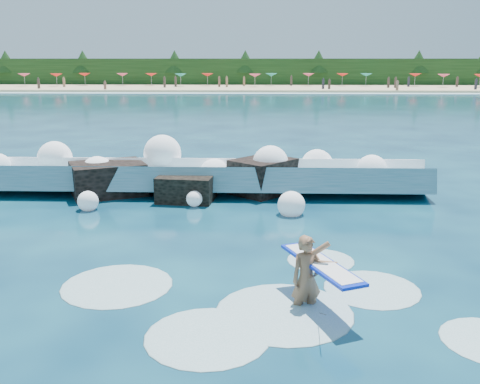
# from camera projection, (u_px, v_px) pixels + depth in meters

# --- Properties ---
(ground) EXTENTS (200.00, 200.00, 0.00)m
(ground) POSITION_uv_depth(u_px,v_px,m) (178.00, 257.00, 13.51)
(ground) COLOR #07233C
(ground) RESTS_ON ground
(beach) EXTENTS (140.00, 20.00, 0.40)m
(beach) POSITION_uv_depth(u_px,v_px,m) (247.00, 88.00, 89.11)
(beach) COLOR tan
(beach) RESTS_ON ground
(wet_band) EXTENTS (140.00, 5.00, 0.08)m
(wet_band) POSITION_uv_depth(u_px,v_px,m) (245.00, 93.00, 78.48)
(wet_band) COLOR silver
(wet_band) RESTS_ON ground
(treeline) EXTENTS (140.00, 4.00, 5.00)m
(treeline) POSITION_uv_depth(u_px,v_px,m) (248.00, 73.00, 98.26)
(treeline) COLOR black
(treeline) RESTS_ON ground
(breaking_wave) EXTENTS (17.94, 2.80, 1.55)m
(breaking_wave) POSITION_uv_depth(u_px,v_px,m) (184.00, 177.00, 20.11)
(breaking_wave) COLOR teal
(breaking_wave) RESTS_ON ground
(rock_cluster) EXTENTS (8.61, 3.41, 1.49)m
(rock_cluster) POSITION_uv_depth(u_px,v_px,m) (179.00, 182.00, 19.57)
(rock_cluster) COLOR black
(rock_cluster) RESTS_ON ground
(surfer_with_board) EXTENTS (1.50, 2.95, 1.80)m
(surfer_with_board) POSITION_uv_depth(u_px,v_px,m) (310.00, 276.00, 10.62)
(surfer_with_board) COLOR #895C40
(surfer_with_board) RESTS_ON ground
(wave_spray) EXTENTS (14.99, 4.80, 2.17)m
(wave_spray) POSITION_uv_depth(u_px,v_px,m) (190.00, 166.00, 19.97)
(wave_spray) COLOR white
(wave_spray) RESTS_ON ground
(surf_foam) EXTENTS (9.38, 5.83, 0.14)m
(surf_foam) POSITION_uv_depth(u_px,v_px,m) (263.00, 304.00, 10.88)
(surf_foam) COLOR silver
(surf_foam) RESTS_ON ground
(beach_umbrellas) EXTENTS (112.40, 6.36, 0.50)m
(beach_umbrellas) POSITION_uv_depth(u_px,v_px,m) (247.00, 75.00, 91.04)
(beach_umbrellas) COLOR #E14261
(beach_umbrellas) RESTS_ON ground
(beachgoers) EXTENTS (104.16, 13.17, 1.93)m
(beachgoers) POSITION_uv_depth(u_px,v_px,m) (240.00, 83.00, 85.84)
(beachgoers) COLOR #3F332D
(beachgoers) RESTS_ON ground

